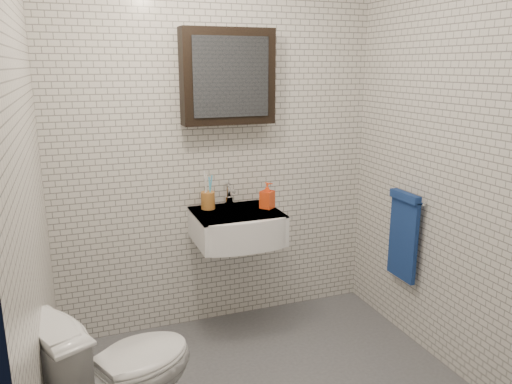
% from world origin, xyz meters
% --- Properties ---
extents(room_shell, '(2.22, 2.02, 2.51)m').
position_xyz_m(room_shell, '(0.00, 0.00, 1.47)').
color(room_shell, silver).
rests_on(room_shell, ground).
extents(washbasin, '(0.55, 0.50, 0.20)m').
position_xyz_m(washbasin, '(0.05, 0.73, 0.76)').
color(washbasin, white).
rests_on(washbasin, room_shell).
extents(faucet, '(0.06, 0.20, 0.15)m').
position_xyz_m(faucet, '(0.05, 0.93, 0.92)').
color(faucet, silver).
rests_on(faucet, washbasin).
extents(mirror_cabinet, '(0.60, 0.15, 0.60)m').
position_xyz_m(mirror_cabinet, '(0.05, 0.93, 1.70)').
color(mirror_cabinet, black).
rests_on(mirror_cabinet, room_shell).
extents(towel_rail, '(0.09, 0.30, 0.58)m').
position_xyz_m(towel_rail, '(1.04, 0.35, 0.72)').
color(towel_rail, silver).
rests_on(towel_rail, room_shell).
extents(toothbrush_cup, '(0.11, 0.11, 0.25)m').
position_xyz_m(toothbrush_cup, '(-0.11, 0.90, 0.91)').
color(toothbrush_cup, '#A76729').
rests_on(toothbrush_cup, washbasin).
extents(soap_bottle, '(0.11, 0.11, 0.17)m').
position_xyz_m(soap_bottle, '(0.27, 0.78, 0.94)').
color(soap_bottle, '#E04A17').
rests_on(soap_bottle, washbasin).
extents(toilet, '(0.85, 0.69, 0.75)m').
position_xyz_m(toilet, '(-0.80, -0.04, 0.38)').
color(toilet, white).
rests_on(toilet, ground).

